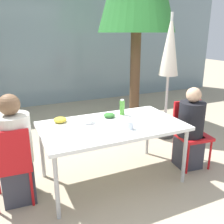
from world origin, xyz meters
name	(u,v)px	position (x,y,z in m)	size (l,w,h in m)	color
ground_plane	(112,179)	(0.00, 0.00, 0.00)	(24.00, 24.00, 0.00)	tan
building_facade	(46,43)	(0.00, 3.83, 1.50)	(10.00, 0.20, 3.00)	gray
dining_table	(112,128)	(0.00, 0.00, 0.68)	(1.63, 0.94, 0.73)	white
chair_left	(11,161)	(-1.12, -0.01, 0.51)	(0.42, 0.42, 0.87)	red
person_left	(15,153)	(-1.07, 0.07, 0.55)	(0.36, 0.36, 1.18)	#383842
chair_right	(190,128)	(1.13, -0.05, 0.51)	(0.44, 0.44, 0.87)	red
person_right	(190,131)	(1.07, -0.12, 0.51)	(0.33, 0.33, 1.09)	#383842
closed_umbrella	(170,52)	(1.41, 0.87, 1.44)	(0.36, 0.36, 2.04)	#333333
plate_0	(109,116)	(0.06, 0.21, 0.75)	(0.25, 0.25, 0.07)	white
plate_1	(60,121)	(-0.54, 0.28, 0.75)	(0.28, 0.28, 0.07)	white
bottle	(122,107)	(0.27, 0.27, 0.82)	(0.06, 0.06, 0.20)	#51A338
drinking_cup	(130,125)	(0.12, -0.21, 0.77)	(0.08, 0.08, 0.09)	silver
salad_bowl	(88,121)	(-0.24, 0.17, 0.75)	(0.15, 0.15, 0.06)	white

